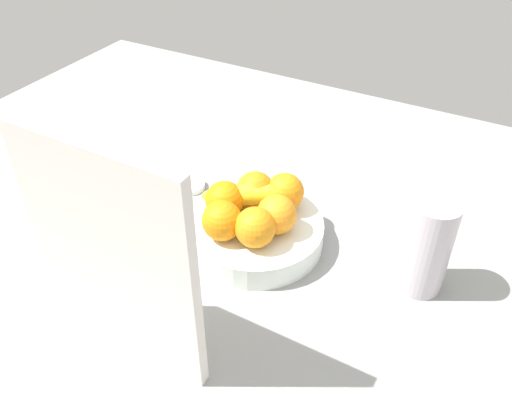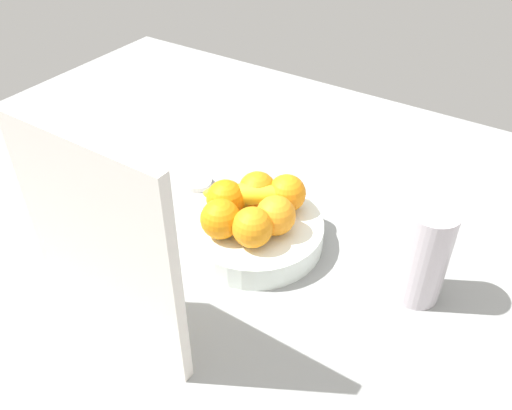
{
  "view_description": "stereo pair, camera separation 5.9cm",
  "coord_description": "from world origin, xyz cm",
  "px_view_note": "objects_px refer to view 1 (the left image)",
  "views": [
    {
      "loc": [
        -37.93,
        66.59,
        67.6
      ],
      "look_at": [
        -1.45,
        -0.23,
        8.74
      ],
      "focal_mm": 37.43,
      "sensor_mm": 36.0,
      "label": 1
    },
    {
      "loc": [
        -43.02,
        63.55,
        67.6
      ],
      "look_at": [
        -1.45,
        -0.23,
        8.74
      ],
      "focal_mm": 37.43,
      "sensor_mm": 36.0,
      "label": 2
    }
  ],
  "objects_px": {
    "orange_front_right": "(278,213)",
    "orange_back_left": "(255,190)",
    "orange_top_stack": "(222,221)",
    "thermos_tumbler": "(427,247)",
    "orange_front_left": "(255,227)",
    "fruit_bowl": "(256,232)",
    "banana_bunch": "(249,197)",
    "orange_center": "(285,192)",
    "orange_back_right": "(225,200)",
    "cutting_board": "(111,259)",
    "jar_lid": "(191,185)"
  },
  "relations": [
    {
      "from": "orange_front_left",
      "to": "banana_bunch",
      "type": "bearing_deg",
      "value": -54.71
    },
    {
      "from": "orange_back_left",
      "to": "orange_top_stack",
      "type": "relative_size",
      "value": 1.0
    },
    {
      "from": "orange_front_left",
      "to": "orange_center",
      "type": "relative_size",
      "value": 1.0
    },
    {
      "from": "orange_center",
      "to": "thermos_tumbler",
      "type": "relative_size",
      "value": 0.41
    },
    {
      "from": "thermos_tumbler",
      "to": "jar_lid",
      "type": "bearing_deg",
      "value": -5.59
    },
    {
      "from": "orange_top_stack",
      "to": "banana_bunch",
      "type": "bearing_deg",
      "value": -92.9
    },
    {
      "from": "orange_top_stack",
      "to": "cutting_board",
      "type": "relative_size",
      "value": 0.2
    },
    {
      "from": "orange_back_right",
      "to": "banana_bunch",
      "type": "xyz_separation_m",
      "value": [
        -0.03,
        -0.04,
        -0.01
      ]
    },
    {
      "from": "orange_front_right",
      "to": "banana_bunch",
      "type": "relative_size",
      "value": 0.42
    },
    {
      "from": "orange_front_right",
      "to": "thermos_tumbler",
      "type": "height_order",
      "value": "thermos_tumbler"
    },
    {
      "from": "fruit_bowl",
      "to": "cutting_board",
      "type": "relative_size",
      "value": 0.71
    },
    {
      "from": "orange_top_stack",
      "to": "jar_lid",
      "type": "bearing_deg",
      "value": -40.49
    },
    {
      "from": "orange_front_right",
      "to": "banana_bunch",
      "type": "xyz_separation_m",
      "value": [
        0.07,
        -0.02,
        -0.01
      ]
    },
    {
      "from": "orange_top_stack",
      "to": "orange_back_left",
      "type": "bearing_deg",
      "value": -94.15
    },
    {
      "from": "orange_back_left",
      "to": "orange_top_stack",
      "type": "xyz_separation_m",
      "value": [
        0.01,
        0.11,
        0.0
      ]
    },
    {
      "from": "thermos_tumbler",
      "to": "fruit_bowl",
      "type": "bearing_deg",
      "value": 6.79
    },
    {
      "from": "cutting_board",
      "to": "jar_lid",
      "type": "height_order",
      "value": "cutting_board"
    },
    {
      "from": "orange_front_left",
      "to": "orange_front_right",
      "type": "bearing_deg",
      "value": -106.91
    },
    {
      "from": "orange_front_right",
      "to": "orange_top_stack",
      "type": "relative_size",
      "value": 1.0
    },
    {
      "from": "fruit_bowl",
      "to": "jar_lid",
      "type": "height_order",
      "value": "fruit_bowl"
    },
    {
      "from": "banana_bunch",
      "to": "cutting_board",
      "type": "distance_m",
      "value": 0.34
    },
    {
      "from": "orange_front_right",
      "to": "orange_top_stack",
      "type": "height_order",
      "value": "same"
    },
    {
      "from": "orange_top_stack",
      "to": "thermos_tumbler",
      "type": "bearing_deg",
      "value": -163.4
    },
    {
      "from": "orange_back_left",
      "to": "orange_top_stack",
      "type": "height_order",
      "value": "same"
    },
    {
      "from": "orange_front_right",
      "to": "jar_lid",
      "type": "bearing_deg",
      "value": -18.35
    },
    {
      "from": "orange_front_right",
      "to": "cutting_board",
      "type": "relative_size",
      "value": 0.2
    },
    {
      "from": "fruit_bowl",
      "to": "orange_front_left",
      "type": "height_order",
      "value": "orange_front_left"
    },
    {
      "from": "orange_top_stack",
      "to": "cutting_board",
      "type": "height_order",
      "value": "cutting_board"
    },
    {
      "from": "orange_center",
      "to": "jar_lid",
      "type": "distance_m",
      "value": 0.25
    },
    {
      "from": "orange_top_stack",
      "to": "fruit_bowl",
      "type": "bearing_deg",
      "value": -117.46
    },
    {
      "from": "orange_front_left",
      "to": "orange_back_left",
      "type": "xyz_separation_m",
      "value": [
        0.05,
        -0.1,
        0.0
      ]
    },
    {
      "from": "cutting_board",
      "to": "banana_bunch",
      "type": "bearing_deg",
      "value": -93.99
    },
    {
      "from": "orange_front_left",
      "to": "jar_lid",
      "type": "bearing_deg",
      "value": -30.37
    },
    {
      "from": "orange_center",
      "to": "orange_top_stack",
      "type": "height_order",
      "value": "same"
    },
    {
      "from": "orange_back_left",
      "to": "cutting_board",
      "type": "distance_m",
      "value": 0.36
    },
    {
      "from": "banana_bunch",
      "to": "orange_top_stack",
      "type": "bearing_deg",
      "value": 87.1
    },
    {
      "from": "orange_front_left",
      "to": "orange_center",
      "type": "xyz_separation_m",
      "value": [
        0.0,
        -0.12,
        0.0
      ]
    },
    {
      "from": "fruit_bowl",
      "to": "orange_front_right",
      "type": "relative_size",
      "value": 3.5
    },
    {
      "from": "orange_front_left",
      "to": "banana_bunch",
      "type": "height_order",
      "value": "orange_front_left"
    },
    {
      "from": "orange_front_right",
      "to": "thermos_tumbler",
      "type": "xyz_separation_m",
      "value": [
        -0.26,
        -0.03,
        0.0
      ]
    },
    {
      "from": "orange_back_right",
      "to": "fruit_bowl",
      "type": "bearing_deg",
      "value": -169.55
    },
    {
      "from": "fruit_bowl",
      "to": "orange_front_right",
      "type": "height_order",
      "value": "orange_front_right"
    },
    {
      "from": "orange_back_right",
      "to": "jar_lid",
      "type": "xyz_separation_m",
      "value": [
        0.15,
        -0.1,
        -0.08
      ]
    },
    {
      "from": "orange_back_right",
      "to": "cutting_board",
      "type": "height_order",
      "value": "cutting_board"
    },
    {
      "from": "banana_bunch",
      "to": "orange_front_right",
      "type": "bearing_deg",
      "value": 161.68
    },
    {
      "from": "banana_bunch",
      "to": "orange_back_left",
      "type": "bearing_deg",
      "value": -100.47
    },
    {
      "from": "orange_top_stack",
      "to": "cutting_board",
      "type": "xyz_separation_m",
      "value": [
        0.02,
        0.24,
        0.1
      ]
    },
    {
      "from": "orange_front_left",
      "to": "cutting_board",
      "type": "distance_m",
      "value": 0.28
    },
    {
      "from": "orange_front_right",
      "to": "orange_back_left",
      "type": "height_order",
      "value": "same"
    },
    {
      "from": "orange_front_left",
      "to": "cutting_board",
      "type": "relative_size",
      "value": 0.2
    }
  ]
}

